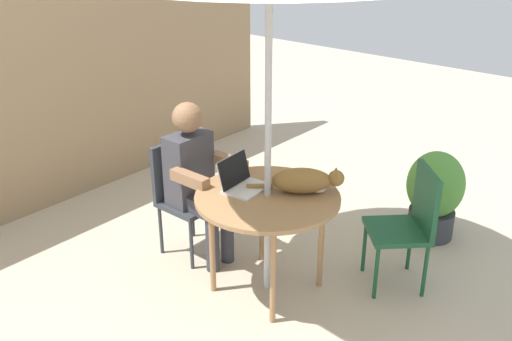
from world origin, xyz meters
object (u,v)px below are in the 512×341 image
object	(u,v)px
laptop	(240,179)
cat	(306,181)
potted_plant_near_fence	(434,193)
patio_table	(267,204)
chair_occupied	(182,189)
person_seated	(196,174)
chair_empty	(410,219)

from	to	relation	value
laptop	cat	bearing A→B (deg)	-58.80
cat	potted_plant_near_fence	distance (m)	1.38
patio_table	chair_occupied	xyz separation A→B (m)	(0.00, 0.84, -0.15)
person_seated	cat	world-z (taller)	person_seated
chair_occupied	potted_plant_near_fence	world-z (taller)	chair_occupied
person_seated	laptop	distance (m)	0.48
patio_table	person_seated	size ratio (longest dim) A/B	0.79
chair_occupied	laptop	size ratio (longest dim) A/B	2.74
chair_empty	patio_table	bearing A→B (deg)	134.03
chair_occupied	potted_plant_near_fence	distance (m)	2.01
chair_empty	laptop	world-z (taller)	laptop
cat	patio_table	bearing A→B (deg)	140.53
patio_table	chair_occupied	world-z (taller)	chair_occupied
chair_empty	person_seated	distance (m)	1.56
patio_table	potted_plant_near_fence	world-z (taller)	same
patio_table	chair_empty	xyz separation A→B (m)	(0.69, -0.71, -0.15)
patio_table	laptop	distance (m)	0.25
chair_empty	laptop	distance (m)	1.21
patio_table	potted_plant_near_fence	xyz separation A→B (m)	(1.45, -0.56, -0.28)
chair_occupied	cat	xyz separation A→B (m)	(0.20, -1.00, 0.30)
patio_table	person_seated	distance (m)	0.68
patio_table	chair_empty	distance (m)	1.00
chair_empty	potted_plant_near_fence	distance (m)	0.78
potted_plant_near_fence	laptop	bearing A→B (deg)	152.34
patio_table	laptop	world-z (taller)	laptop
cat	potted_plant_near_fence	bearing A→B (deg)	-17.57
cat	person_seated	bearing A→B (deg)	103.25
patio_table	cat	world-z (taller)	cat
chair_empty	person_seated	bearing A→B (deg)	116.30
chair_empty	potted_plant_near_fence	bearing A→B (deg)	11.37
chair_occupied	cat	bearing A→B (deg)	-78.77
person_seated	chair_occupied	bearing A→B (deg)	90.00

